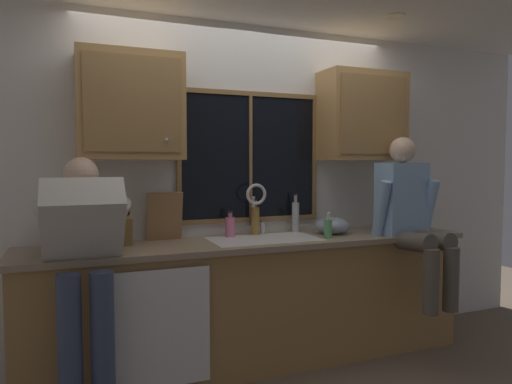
# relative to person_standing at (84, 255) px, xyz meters

# --- Properties ---
(back_wall) EXTENTS (5.63, 0.12, 2.55)m
(back_wall) POSITION_rel_person_standing_xyz_m (1.19, 0.65, 0.33)
(back_wall) COLOR silver
(back_wall) RESTS_ON floor
(ceiling_downlight_right) EXTENTS (0.14, 0.14, 0.01)m
(ceiling_downlight_right) POSITION_rel_person_standing_xyz_m (2.16, -0.01, 1.60)
(ceiling_downlight_right) COLOR #FFEAB2
(window_glass) EXTENTS (1.10, 0.02, 0.95)m
(window_glass) POSITION_rel_person_standing_xyz_m (1.25, 0.58, 0.58)
(window_glass) COLOR black
(window_frame_top) EXTENTS (1.17, 0.02, 0.04)m
(window_frame_top) POSITION_rel_person_standing_xyz_m (1.25, 0.57, 1.07)
(window_frame_top) COLOR olive
(window_frame_bottom) EXTENTS (1.17, 0.02, 0.04)m
(window_frame_bottom) POSITION_rel_person_standing_xyz_m (1.25, 0.57, 0.09)
(window_frame_bottom) COLOR olive
(window_frame_left) EXTENTS (0.03, 0.02, 0.95)m
(window_frame_left) POSITION_rel_person_standing_xyz_m (0.68, 0.57, 0.58)
(window_frame_left) COLOR olive
(window_frame_right) EXTENTS (0.03, 0.02, 0.95)m
(window_frame_right) POSITION_rel_person_standing_xyz_m (1.82, 0.57, 0.58)
(window_frame_right) COLOR olive
(window_mullion_center) EXTENTS (0.02, 0.02, 0.95)m
(window_mullion_center) POSITION_rel_person_standing_xyz_m (1.25, 0.57, 0.58)
(window_mullion_center) COLOR olive
(lower_cabinet_run) EXTENTS (3.23, 0.58, 0.88)m
(lower_cabinet_run) POSITION_rel_person_standing_xyz_m (1.19, 0.30, -0.50)
(lower_cabinet_run) COLOR #A07744
(lower_cabinet_run) RESTS_ON floor
(countertop) EXTENTS (3.29, 0.62, 0.04)m
(countertop) POSITION_rel_person_standing_xyz_m (1.19, 0.28, -0.04)
(countertop) COLOR gray
(countertop) RESTS_ON lower_cabinet_run
(dishwasher_front) EXTENTS (0.60, 0.02, 0.74)m
(dishwasher_front) POSITION_rel_person_standing_xyz_m (0.44, -0.02, -0.49)
(dishwasher_front) COLOR white
(upper_cabinet_left) EXTENTS (0.70, 0.36, 0.72)m
(upper_cabinet_left) POSITION_rel_person_standing_xyz_m (0.32, 0.42, 0.92)
(upper_cabinet_left) COLOR #B2844C
(upper_cabinet_right) EXTENTS (0.70, 0.36, 0.72)m
(upper_cabinet_right) POSITION_rel_person_standing_xyz_m (2.18, 0.42, 0.92)
(upper_cabinet_right) COLOR #B2844C
(sink) EXTENTS (0.80, 0.46, 0.21)m
(sink) POSITION_rel_person_standing_xyz_m (1.25, 0.29, -0.12)
(sink) COLOR silver
(sink) RESTS_ON lower_cabinet_run
(faucet) EXTENTS (0.18, 0.09, 0.40)m
(faucet) POSITION_rel_person_standing_xyz_m (1.26, 0.47, 0.23)
(faucet) COLOR silver
(faucet) RESTS_ON countertop
(person_standing) EXTENTS (0.53, 0.71, 1.51)m
(person_standing) POSITION_rel_person_standing_xyz_m (0.00, 0.00, 0.00)
(person_standing) COLOR #384260
(person_standing) RESTS_ON floor
(person_sitting_on_counter) EXTENTS (0.54, 0.62, 1.26)m
(person_sitting_on_counter) POSITION_rel_person_standing_xyz_m (2.35, 0.02, 0.16)
(person_sitting_on_counter) COLOR #595147
(person_sitting_on_counter) RESTS_ON countertop
(knife_block) EXTENTS (0.12, 0.18, 0.32)m
(knife_block) POSITION_rel_person_standing_xyz_m (0.25, 0.38, 0.08)
(knife_block) COLOR olive
(knife_block) RESTS_ON countertop
(cutting_board) EXTENTS (0.26, 0.09, 0.35)m
(cutting_board) POSITION_rel_person_standing_xyz_m (0.56, 0.50, 0.15)
(cutting_board) COLOR #997047
(cutting_board) RESTS_ON countertop
(mixing_bowl) EXTENTS (0.28, 0.28, 0.14)m
(mixing_bowl) POSITION_rel_person_standing_xyz_m (1.85, 0.34, 0.04)
(mixing_bowl) COLOR #8C99A8
(mixing_bowl) RESTS_ON countertop
(soap_dispenser) EXTENTS (0.06, 0.07, 0.19)m
(soap_dispenser) POSITION_rel_person_standing_xyz_m (1.71, 0.16, 0.05)
(soap_dispenser) COLOR #59A566
(soap_dispenser) RESTS_ON countertop
(bottle_green_glass) EXTENTS (0.07, 0.07, 0.20)m
(bottle_green_glass) POSITION_rel_person_standing_xyz_m (1.05, 0.47, 0.06)
(bottle_green_glass) COLOR pink
(bottle_green_glass) RESTS_ON countertop
(bottle_tall_clear) EXTENTS (0.06, 0.06, 0.31)m
(bottle_tall_clear) POSITION_rel_person_standing_xyz_m (1.62, 0.51, 0.10)
(bottle_tall_clear) COLOR #B7B7BC
(bottle_tall_clear) RESTS_ON countertop
(bottle_amber_small) EXTENTS (0.07, 0.07, 0.28)m
(bottle_amber_small) POSITION_rel_person_standing_xyz_m (1.27, 0.51, 0.09)
(bottle_amber_small) COLOR olive
(bottle_amber_small) RESTS_ON countertop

